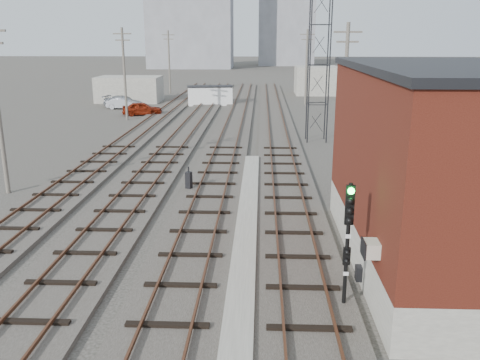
# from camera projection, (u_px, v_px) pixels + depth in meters

# --- Properties ---
(ground) EXTENTS (320.00, 320.00, 0.00)m
(ground) POSITION_uv_depth(u_px,v_px,m) (253.00, 102.00, 65.32)
(ground) COLOR #282621
(ground) RESTS_ON ground
(track_right) EXTENTS (3.20, 90.00, 0.39)m
(track_right) POSITION_uv_depth(u_px,v_px,m) (277.00, 130.00, 45.00)
(track_right) COLOR #332D28
(track_right) RESTS_ON ground
(track_mid_right) EXTENTS (3.20, 90.00, 0.39)m
(track_mid_right) POSITION_uv_depth(u_px,v_px,m) (232.00, 130.00, 45.16)
(track_mid_right) COLOR #332D28
(track_mid_right) RESTS_ON ground
(track_mid_left) EXTENTS (3.20, 90.00, 0.39)m
(track_mid_left) POSITION_uv_depth(u_px,v_px,m) (187.00, 130.00, 45.33)
(track_mid_left) COLOR #332D28
(track_mid_left) RESTS_ON ground
(track_left) EXTENTS (3.20, 90.00, 0.39)m
(track_left) POSITION_uv_depth(u_px,v_px,m) (143.00, 129.00, 45.49)
(track_left) COLOR #332D28
(track_left) RESTS_ON ground
(platform_curb) EXTENTS (0.90, 28.00, 0.26)m
(platform_curb) POSITION_uv_depth(u_px,v_px,m) (246.00, 236.00, 21.04)
(platform_curb) COLOR gray
(platform_curb) RESTS_ON ground
(brick_building) EXTENTS (6.54, 12.20, 7.22)m
(brick_building) POSITION_uv_depth(u_px,v_px,m) (442.00, 168.00, 17.88)
(brick_building) COLOR gray
(brick_building) RESTS_ON ground
(lattice_tower) EXTENTS (1.60, 1.60, 15.00)m
(lattice_tower) POSITION_uv_depth(u_px,v_px,m) (319.00, 45.00, 39.02)
(lattice_tower) COLOR black
(lattice_tower) RESTS_ON ground
(utility_pole_left_b) EXTENTS (1.80, 0.24, 9.00)m
(utility_pole_left_b) POSITION_uv_depth(u_px,v_px,m) (124.00, 72.00, 50.11)
(utility_pole_left_b) COLOR #595147
(utility_pole_left_b) RESTS_ON ground
(utility_pole_left_c) EXTENTS (1.80, 0.24, 9.00)m
(utility_pole_left_c) POSITION_uv_depth(u_px,v_px,m) (169.00, 60.00, 74.15)
(utility_pole_left_c) COLOR #595147
(utility_pole_left_c) RESTS_ON ground
(utility_pole_right_a) EXTENTS (1.80, 0.24, 9.00)m
(utility_pole_right_a) POSITION_uv_depth(u_px,v_px,m) (345.00, 90.00, 32.98)
(utility_pole_right_a) COLOR #595147
(utility_pole_right_a) RESTS_ON ground
(utility_pole_right_b) EXTENTS (1.80, 0.24, 9.00)m
(utility_pole_right_b) POSITION_uv_depth(u_px,v_px,m) (306.00, 65.00, 61.83)
(utility_pole_right_b) COLOR #595147
(utility_pole_right_b) RESTS_ON ground
(apartment_left) EXTENTS (22.00, 14.00, 30.00)m
(apartment_left) POSITION_uv_depth(u_px,v_px,m) (190.00, 10.00, 134.10)
(apartment_left) COLOR gray
(apartment_left) RESTS_ON ground
(apartment_right) EXTENTS (16.00, 12.00, 26.00)m
(apartment_right) POSITION_uv_depth(u_px,v_px,m) (286.00, 20.00, 148.00)
(apartment_right) COLOR gray
(apartment_right) RESTS_ON ground
(shed_left) EXTENTS (8.00, 5.00, 3.20)m
(shed_left) POSITION_uv_depth(u_px,v_px,m) (129.00, 89.00, 65.54)
(shed_left) COLOR gray
(shed_left) RESTS_ON ground
(shed_right) EXTENTS (6.00, 6.00, 4.00)m
(shed_right) POSITION_uv_depth(u_px,v_px,m) (316.00, 80.00, 74.03)
(shed_right) COLOR gray
(shed_right) RESTS_ON ground
(signal_mast) EXTENTS (0.40, 0.41, 4.03)m
(signal_mast) POSITION_uv_depth(u_px,v_px,m) (348.00, 237.00, 15.04)
(signal_mast) COLOR gray
(signal_mast) RESTS_ON ground
(switch_stand) EXTENTS (0.39, 0.39, 1.31)m
(switch_stand) POSITION_uv_depth(u_px,v_px,m) (189.00, 181.00, 27.39)
(switch_stand) COLOR black
(switch_stand) RESTS_ON ground
(site_trailer) EXTENTS (5.84, 3.21, 2.34)m
(site_trailer) POSITION_uv_depth(u_px,v_px,m) (210.00, 95.00, 62.40)
(site_trailer) COLOR white
(site_trailer) RESTS_ON ground
(car_red) EXTENTS (4.44, 2.46, 1.43)m
(car_red) POSITION_uv_depth(u_px,v_px,m) (142.00, 109.00, 54.29)
(car_red) COLOR maroon
(car_red) RESTS_ON ground
(car_silver) EXTENTS (3.91, 1.58, 1.26)m
(car_silver) POSITION_uv_depth(u_px,v_px,m) (123.00, 104.00, 59.04)
(car_silver) COLOR #B7B9C0
(car_silver) RESTS_ON ground
(car_grey) EXTENTS (5.12, 3.00, 1.39)m
(car_grey) POSITION_uv_depth(u_px,v_px,m) (124.00, 102.00, 60.11)
(car_grey) COLOR gray
(car_grey) RESTS_ON ground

